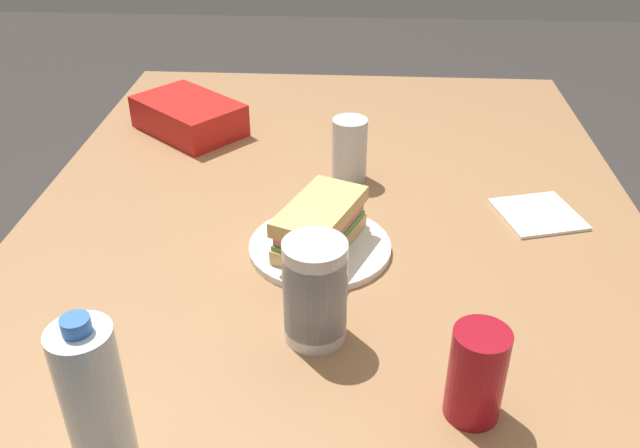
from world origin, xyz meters
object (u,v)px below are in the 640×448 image
dining_table (332,257)px  water_bottle_spare (96,404)px  soda_can_red (476,374)px  plastic_cup_stack (315,291)px  chip_bag (189,116)px  soda_can_silver (349,150)px  sandwich (320,224)px  paper_plate (320,247)px

dining_table → water_bottle_spare: 0.61m
soda_can_red → plastic_cup_stack: size_ratio=0.82×
chip_bag → soda_can_silver: bearing=10.8°
dining_table → water_bottle_spare: bearing=-21.9°
water_bottle_spare → dining_table: bearing=158.1°
sandwich → soda_can_red: bearing=31.5°
sandwich → chip_bag: 0.55m
paper_plate → chip_bag: 0.55m
soda_can_red → sandwich: bearing=-148.5°
water_bottle_spare → soda_can_silver: water_bottle_spare is taller
water_bottle_spare → chip_bag: bearing=-172.6°
soda_can_silver → soda_can_red: bearing=15.4°
dining_table → plastic_cup_stack: plastic_cup_stack is taller
chip_bag → paper_plate: bearing=-14.7°
soda_can_red → soda_can_silver: (-0.58, -0.16, 0.00)m
plastic_cup_stack → soda_can_silver: plastic_cup_stack is taller
sandwich → soda_can_red: 0.38m
sandwich → plastic_cup_stack: (0.20, 0.01, 0.02)m
paper_plate → soda_can_red: size_ratio=1.87×
soda_can_red → chip_bag: soda_can_red is taller
soda_can_red → water_bottle_spare: bearing=-75.1°
paper_plate → chip_bag: (-0.45, -0.31, 0.03)m
paper_plate → sandwich: 0.05m
dining_table → sandwich: size_ratio=7.09×
sandwich → water_bottle_spare: water_bottle_spare is taller
soda_can_red → chip_bag: bearing=-146.6°
paper_plate → water_bottle_spare: (0.43, -0.20, 0.09)m
dining_table → soda_can_red: soda_can_red is taller
sandwich → chip_bag: sandwich is taller
sandwich → soda_can_red: (0.32, 0.20, 0.01)m
soda_can_red → water_bottle_spare: size_ratio=0.58×
chip_bag → plastic_cup_stack: (0.65, 0.32, 0.04)m
sandwich → chip_bag: size_ratio=0.89×
plastic_cup_stack → water_bottle_spare: bearing=-41.8°
water_bottle_spare → soda_can_silver: size_ratio=1.73×
chip_bag → soda_can_silver: (0.20, 0.35, 0.03)m
paper_plate → chip_bag: bearing=-145.0°
soda_can_silver → sandwich: bearing=-8.9°
dining_table → chip_bag: chip_bag is taller
sandwich → soda_can_silver: bearing=171.1°
paper_plate → sandwich: (0.00, 0.00, 0.05)m
dining_table → plastic_cup_stack: bearing=-1.7°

